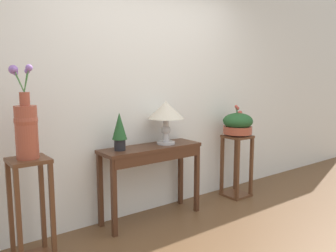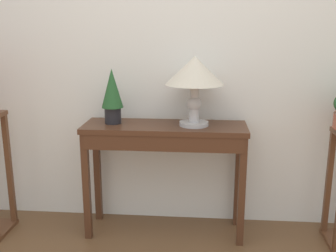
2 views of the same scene
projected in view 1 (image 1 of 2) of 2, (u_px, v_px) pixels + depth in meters
name	position (u px, v px, depth m)	size (l,w,h in m)	color
back_wall_with_art	(142.00, 86.00, 3.72)	(9.00, 0.10, 2.80)	silver
console_table	(152.00, 159.00, 3.55)	(1.09, 0.35, 0.78)	#472819
table_lamp	(166.00, 112.00, 3.62)	(0.38, 0.38, 0.46)	#B7B7BC
potted_plant_on_console	(119.00, 130.00, 3.32)	(0.15, 0.15, 0.37)	black
pedestal_stand_left	(31.00, 211.00, 2.76)	(0.30, 0.30, 0.86)	#56331E
flower_vase_tall_left	(26.00, 125.00, 2.66)	(0.18, 0.18, 0.73)	#9E4733
pedestal_stand_right	(237.00, 166.00, 4.30)	(0.30, 0.30, 0.78)	#56331E
planter_bowl_wide_right	(238.00, 124.00, 4.23)	(0.36, 0.36, 0.38)	#9E4733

